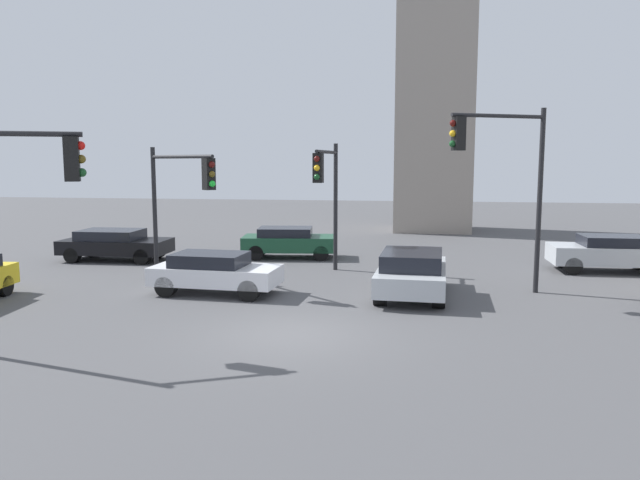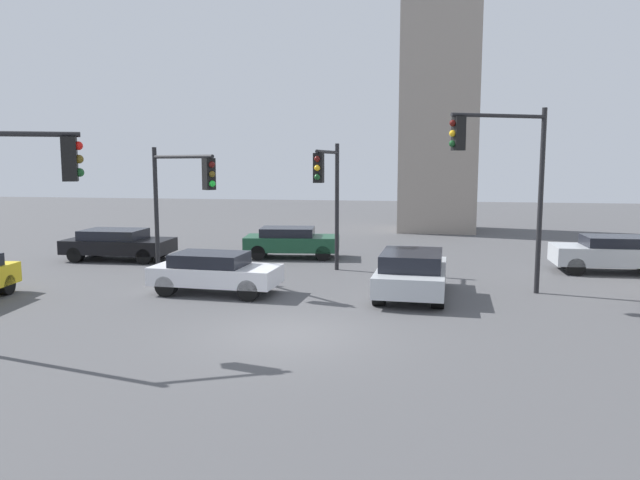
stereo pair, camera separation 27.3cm
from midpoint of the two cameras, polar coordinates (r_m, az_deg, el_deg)
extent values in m
plane|color=#4C4C4F|center=(15.16, -3.19, -8.79)|extent=(101.18, 101.18, 0.00)
cylinder|color=black|center=(20.53, 19.49, 3.38)|extent=(0.16, 0.16, 5.87)
cylinder|color=black|center=(19.60, 16.00, 11.10)|extent=(2.94, 1.55, 0.12)
cube|color=black|center=(18.86, 12.44, 9.70)|extent=(0.43, 0.43, 1.00)
sphere|color=#4C0F0C|center=(18.77, 11.93, 10.64)|extent=(0.20, 0.20, 0.20)
sphere|color=yellow|center=(18.76, 11.91, 9.73)|extent=(0.20, 0.20, 0.20)
sphere|color=#14471E|center=(18.75, 11.88, 8.81)|extent=(0.20, 0.20, 0.20)
cylinder|color=black|center=(15.07, -26.95, 8.86)|extent=(2.47, 1.23, 0.12)
cube|color=black|center=(14.90, -22.70, 7.00)|extent=(0.43, 0.43, 1.00)
sphere|color=red|center=(14.88, -21.99, 8.19)|extent=(0.20, 0.20, 0.20)
sphere|color=#594714|center=(14.88, -21.93, 7.04)|extent=(0.20, 0.20, 0.20)
sphere|color=#14471E|center=(14.88, -21.88, 5.88)|extent=(0.20, 0.20, 0.20)
cylinder|color=black|center=(23.07, -15.54, 2.50)|extent=(0.16, 0.16, 4.72)
cylinder|color=black|center=(21.17, -13.30, 7.60)|extent=(3.21, 2.72, 0.12)
cube|color=black|center=(19.61, -10.77, 6.08)|extent=(0.45, 0.45, 1.00)
sphere|color=#4C0F0C|center=(19.44, -10.49, 6.96)|extent=(0.20, 0.20, 0.20)
sphere|color=#594714|center=(19.44, -10.47, 6.08)|extent=(0.20, 0.20, 0.20)
sphere|color=green|center=(19.45, -10.45, 5.20)|extent=(0.20, 0.20, 0.20)
cylinder|color=black|center=(23.53, 1.13, 3.07)|extent=(0.16, 0.16, 4.88)
cylinder|color=black|center=(21.93, 0.28, 8.24)|extent=(0.36, 3.14, 0.12)
cube|color=black|center=(20.65, -0.55, 6.76)|extent=(0.34, 0.34, 1.00)
sphere|color=#4C0F0C|center=(20.45, -0.69, 7.60)|extent=(0.20, 0.20, 0.20)
sphere|color=yellow|center=(20.45, -0.69, 6.76)|extent=(0.20, 0.20, 0.20)
sphere|color=#14471E|center=(20.46, -0.68, 5.92)|extent=(0.20, 0.20, 0.20)
cube|color=#ADB2B7|center=(25.66, 24.95, -1.24)|extent=(4.16, 1.92, 0.69)
cube|color=black|center=(25.65, 25.46, -0.11)|extent=(2.34, 1.67, 0.42)
cylinder|color=black|center=(24.60, 22.30, -2.26)|extent=(0.66, 0.34, 0.66)
cylinder|color=black|center=(26.06, 21.48, -1.70)|extent=(0.66, 0.34, 0.66)
cylinder|color=black|center=(26.86, 27.31, -1.76)|extent=(0.66, 0.34, 0.66)
cube|color=black|center=(27.44, -18.81, -0.54)|extent=(4.53, 2.18, 0.58)
cube|color=black|center=(27.48, -19.27, 0.44)|extent=(2.56, 1.88, 0.45)
cylinder|color=black|center=(27.62, -15.18, -0.97)|extent=(0.66, 0.39, 0.64)
cylinder|color=black|center=(26.09, -16.58, -1.50)|extent=(0.66, 0.39, 0.64)
cylinder|color=black|center=(28.91, -20.77, -0.83)|extent=(0.66, 0.39, 0.64)
cylinder|color=black|center=(27.45, -22.40, -1.32)|extent=(0.66, 0.39, 0.64)
cylinder|color=black|center=(21.72, -27.81, -3.82)|extent=(0.36, 0.66, 0.64)
cube|color=#ADB2B7|center=(19.41, 8.21, -3.36)|extent=(2.26, 4.57, 0.62)
cube|color=black|center=(19.09, 8.20, -1.89)|extent=(1.93, 2.59, 0.54)
cylinder|color=black|center=(21.02, 6.12, -3.36)|extent=(0.40, 0.64, 0.63)
cylinder|color=black|center=(20.94, 10.74, -3.49)|extent=(0.40, 0.64, 0.63)
cylinder|color=black|center=(18.05, 5.22, -5.14)|extent=(0.40, 0.64, 0.63)
cylinder|color=black|center=(17.95, 10.62, -5.31)|extent=(0.40, 0.64, 0.63)
cube|color=silver|center=(19.75, -10.10, -3.24)|extent=(4.12, 2.04, 0.57)
cube|color=black|center=(19.75, -10.67, -1.86)|extent=(2.34, 1.71, 0.45)
cylinder|color=black|center=(20.01, -5.65, -3.85)|extent=(0.68, 0.36, 0.66)
cylinder|color=black|center=(18.65, -7.05, -4.70)|extent=(0.68, 0.36, 0.66)
cylinder|color=black|center=(21.01, -12.77, -3.46)|extent=(0.68, 0.36, 0.66)
cylinder|color=black|center=(19.72, -14.58, -4.22)|extent=(0.68, 0.36, 0.66)
cube|color=#19472D|center=(26.69, -3.11, -0.31)|extent=(4.26, 2.27, 0.63)
cube|color=black|center=(26.65, -3.55, 0.73)|extent=(2.45, 1.85, 0.42)
cylinder|color=black|center=(27.38, -0.06, -0.77)|extent=(0.68, 0.40, 0.65)
cylinder|color=black|center=(25.90, -0.20, -1.24)|extent=(0.68, 0.40, 0.65)
cylinder|color=black|center=(27.64, -5.82, -0.73)|extent=(0.68, 0.40, 0.65)
cylinder|color=black|center=(26.17, -6.29, -1.20)|extent=(0.68, 0.40, 0.65)
camera|label=1|loc=(0.14, -90.40, -0.05)|focal=34.19mm
camera|label=2|loc=(0.14, 89.60, 0.05)|focal=34.19mm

